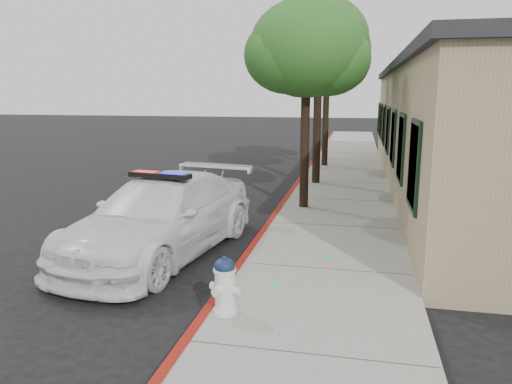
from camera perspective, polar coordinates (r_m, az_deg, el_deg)
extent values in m
plane|color=black|center=(9.27, -2.20, -9.10)|extent=(120.00, 120.00, 0.00)
cube|color=gray|center=(11.86, 8.91, -4.23)|extent=(3.20, 60.00, 0.15)
cube|color=maroon|center=(12.03, 1.56, -3.85)|extent=(0.14, 60.00, 0.16)
cube|color=#958562|center=(18.05, 26.70, 6.27)|extent=(7.00, 20.00, 4.00)
cube|color=black|center=(18.02, 27.32, 12.98)|extent=(7.30, 20.30, 0.24)
cube|color=black|center=(9.56, 18.04, 3.05)|extent=(0.08, 1.48, 1.68)
cube|color=black|center=(12.53, 16.65, 5.00)|extent=(0.08, 1.48, 1.68)
cube|color=black|center=(15.51, 15.79, 6.21)|extent=(0.08, 1.48, 1.68)
cube|color=black|center=(18.49, 15.21, 7.02)|extent=(0.08, 1.48, 1.68)
cube|color=black|center=(21.48, 14.78, 7.61)|extent=(0.08, 1.48, 1.68)
cube|color=black|center=(24.47, 14.46, 8.05)|extent=(0.08, 1.48, 1.68)
cube|color=black|center=(27.47, 14.21, 8.40)|extent=(0.08, 1.48, 1.68)
imported|color=white|center=(10.12, -11.03, -2.83)|extent=(3.09, 5.77, 1.59)
cube|color=black|center=(9.94, -11.22, 1.96)|extent=(1.23, 0.47, 0.10)
cube|color=red|center=(10.12, -12.76, 2.08)|extent=(0.55, 0.32, 0.11)
cube|color=#0E0DE9|center=(9.78, -9.64, 1.88)|extent=(0.55, 0.32, 0.11)
cylinder|color=white|center=(7.23, -3.64, -13.73)|extent=(0.35, 0.35, 0.06)
cylinder|color=white|center=(7.11, -3.67, -11.43)|extent=(0.29, 0.29, 0.57)
cylinder|color=white|center=(6.99, -3.70, -9.13)|extent=(0.33, 0.33, 0.04)
ellipsoid|color=#101F3E|center=(6.97, -3.71, -8.66)|extent=(0.30, 0.30, 0.22)
cylinder|color=#101F3E|center=(6.94, -3.72, -7.87)|extent=(0.07, 0.07, 0.06)
cylinder|color=white|center=(7.19, -4.84, -10.94)|extent=(0.15, 0.15, 0.11)
cylinder|color=white|center=(7.00, -2.47, -11.54)|extent=(0.15, 0.15, 0.11)
cylinder|color=white|center=(6.96, -4.51, -11.55)|extent=(0.18, 0.16, 0.14)
cylinder|color=black|center=(13.42, 5.74, 5.45)|extent=(0.25, 0.25, 3.43)
ellipsoid|color=#2E5C1D|center=(13.40, 5.97, 16.44)|extent=(3.05, 3.05, 2.59)
ellipsoid|color=#2E5C1D|center=(13.45, 8.38, 15.15)|extent=(2.28, 2.28, 1.94)
ellipsoid|color=#2E5C1D|center=(13.30, 3.86, 15.69)|extent=(2.38, 2.38, 2.02)
cylinder|color=black|center=(17.23, 7.17, 7.63)|extent=(0.28, 0.28, 3.96)
ellipsoid|color=#274B17|center=(17.29, 7.43, 17.41)|extent=(3.32, 3.32, 2.82)
ellipsoid|color=#274B17|center=(17.58, 8.87, 16.22)|extent=(2.68, 2.68, 2.27)
ellipsoid|color=#274B17|center=(17.07, 5.90, 16.80)|extent=(2.57, 2.57, 2.18)
cylinder|color=black|center=(21.57, 8.15, 7.88)|extent=(0.27, 0.27, 3.60)
ellipsoid|color=#265319|center=(21.58, 8.37, 15.12)|extent=(3.08, 3.08, 2.62)
ellipsoid|color=#265319|center=(21.50, 9.85, 14.27)|extent=(2.37, 2.37, 2.01)
ellipsoid|color=#265319|center=(21.45, 7.19, 14.62)|extent=(2.47, 2.47, 2.10)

